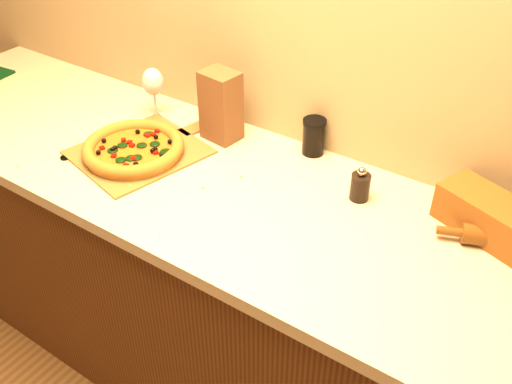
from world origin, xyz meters
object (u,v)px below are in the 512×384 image
pizza_peel (143,150)px  pizza (133,148)px  pepper_grinder (360,186)px  dark_jar (314,136)px  wine_glass (153,83)px

pizza_peel → pizza: size_ratio=1.70×
pepper_grinder → dark_jar: dark_jar is taller
pizza → wine_glass: wine_glass is taller
pizza_peel → pizza: pizza is taller
pepper_grinder → dark_jar: 0.26m
wine_glass → pepper_grinder: bearing=-2.4°
pepper_grinder → wine_glass: (-0.78, 0.03, 0.08)m
pepper_grinder → wine_glass: size_ratio=0.57×
pizza → wine_glass: 0.27m
wine_glass → pizza_peel: bearing=-59.0°
pizza_peel → pizza: 0.04m
pizza_peel → wine_glass: size_ratio=2.94×
pizza → wine_glass: bearing=116.2°
pepper_grinder → dark_jar: (-0.22, 0.14, 0.02)m
pizza → pepper_grinder: size_ratio=3.02×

